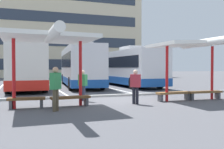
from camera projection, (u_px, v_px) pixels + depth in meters
ground_plane at (118, 100)px, 13.19m from camera, size 160.00×160.00×0.00m
terminal_building at (48, 34)px, 47.52m from camera, size 33.84×10.36×18.72m
coach_bus_0 at (25, 68)px, 20.78m from camera, size 2.68×11.85×3.56m
coach_bus_1 at (80, 66)px, 22.43m from camera, size 3.51×10.82×3.74m
coach_bus_2 at (126, 68)px, 23.67m from camera, size 2.88×11.31×3.52m
lane_stripe_1 at (56, 88)px, 20.44m from camera, size 0.16×14.00×0.01m
lane_stripe_2 at (106, 87)px, 21.87m from camera, size 0.16×14.00×0.01m
lane_stripe_3 at (150, 86)px, 23.30m from camera, size 0.16×14.00×0.01m
waiting_shelter_0 at (49, 39)px, 10.50m from camera, size 3.76×5.10×3.09m
bench_0 at (26, 100)px, 10.53m from camera, size 1.54×0.58×0.45m
bench_1 at (71, 99)px, 10.98m from camera, size 1.74×0.57×0.45m
waiting_shelter_1 at (194, 45)px, 12.81m from camera, size 3.77×4.50×3.06m
bench_2 at (174, 94)px, 12.92m from camera, size 1.93×0.48×0.45m
bench_3 at (205, 93)px, 13.42m from camera, size 1.96×0.50×0.45m
platform_kerb at (108, 96)px, 14.74m from camera, size 44.00×0.24×0.12m
waiting_passenger_0 at (56, 85)px, 9.81m from camera, size 0.48×0.52×1.72m
waiting_passenger_1 at (83, 84)px, 12.87m from camera, size 0.44×0.49×1.55m
waiting_passenger_2 at (135, 84)px, 11.75m from camera, size 0.49×0.47×1.58m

